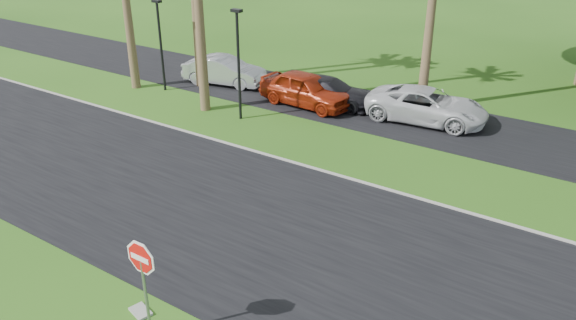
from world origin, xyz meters
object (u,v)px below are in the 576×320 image
Objects in this scene: stop_sign_near at (143,271)px; car_minivan at (427,106)px; car_dark at (328,92)px; car_silver at (224,71)px; car_red at (306,89)px.

stop_sign_near reaches higher than car_minivan.
car_dark is 0.86× the size of car_minivan.
car_silver is 0.84× the size of car_minivan.
car_red is 0.89× the size of car_minivan.
car_minivan reaches higher than car_dark.
car_dark is 4.50m from car_minivan.
stop_sign_near reaches higher than car_dark.
car_silver is 5.88m from car_dark.
car_silver is at bearing 87.98° from car_minivan.
car_dark is at bearing -99.34° from car_silver.
stop_sign_near is 0.52× the size of car_minivan.
stop_sign_near is at bearing -157.25° from car_silver.
car_red is (5.07, -0.37, 0.07)m from car_silver.
car_dark is (0.81, 0.59, -0.14)m from car_red.
car_minivan is at bearing -91.52° from car_dark.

